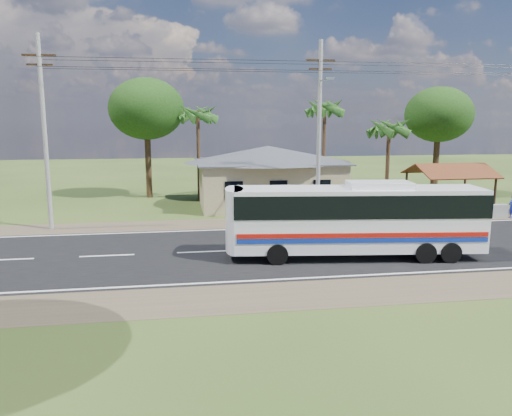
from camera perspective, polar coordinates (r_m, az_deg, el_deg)
The scene contains 14 objects.
ground at distance 24.90m, azimuth 4.37°, elevation -4.64°, with size 120.00×120.00×0.00m, color #2D4317.
road at distance 24.90m, azimuth 4.37°, elevation -4.62°, with size 120.00×16.00×0.03m.
house at distance 37.20m, azimuth 1.38°, elevation 4.42°, with size 12.40×10.00×5.00m.
waiting_shed at distance 37.10m, azimuth 21.29°, elevation 3.86°, with size 5.20×4.48×3.35m.
concrete_barrier at distance 34.43m, azimuth 22.00°, elevation -0.46°, with size 7.00×0.30×0.90m, color #9E9E99.
utility_poles at distance 31.03m, azimuth 6.63°, elevation 9.01°, with size 32.80×2.22×11.00m.
palm_near at distance 37.58m, azimuth 14.98°, elevation 8.83°, with size 2.80×2.80×6.70m.
palm_mid at distance 40.62m, azimuth 7.86°, elevation 11.19°, with size 2.80×2.80×8.20m.
palm_far at distance 39.47m, azimuth -6.67°, elevation 10.55°, with size 2.80×2.80×7.70m.
tree_behind_house at distance 41.51m, azimuth -12.42°, elevation 10.97°, with size 6.00×6.00×9.61m.
tree_behind_shed at distance 44.94m, azimuth 20.17°, elevation 9.96°, with size 5.60×5.60×9.02m.
coach_bus at distance 23.33m, azimuth 11.56°, elevation -0.74°, with size 11.59×3.71×3.54m.
motorcycle at distance 34.24m, azimuth 13.00°, elevation -0.05°, with size 0.58×1.67×0.88m, color black.
person at distance 36.37m, azimuth 27.22°, elevation 0.17°, with size 0.55×0.36×1.52m, color #1B2499.
Camera 1 is at (-5.54, -23.43, 6.33)m, focal length 35.00 mm.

